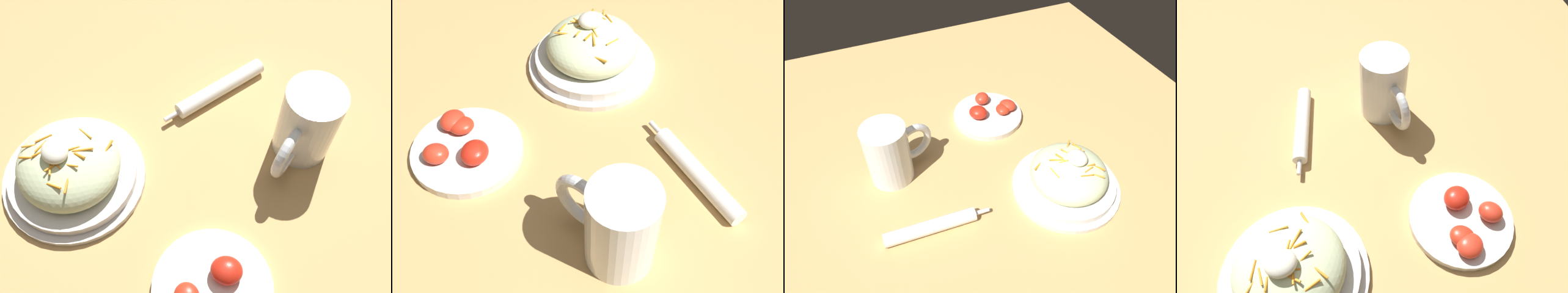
{
  "view_description": "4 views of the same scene",
  "coord_description": "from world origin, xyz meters",
  "views": [
    {
      "loc": [
        0.32,
        -0.26,
        0.69
      ],
      "look_at": [
        0.04,
        -0.03,
        0.08
      ],
      "focal_mm": 42.22,
      "sensor_mm": 36.0,
      "label": 1
    },
    {
      "loc": [
        0.33,
        0.39,
        0.63
      ],
      "look_at": [
        0.07,
        -0.01,
        0.06
      ],
      "focal_mm": 45.91,
      "sensor_mm": 36.0,
      "label": 2
    },
    {
      "loc": [
        -0.48,
        0.18,
        0.67
      ],
      "look_at": [
        0.06,
        -0.05,
        0.07
      ],
      "focal_mm": 34.7,
      "sensor_mm": 36.0,
      "label": 3
    },
    {
      "loc": [
        0.03,
        -0.37,
        0.56
      ],
      "look_at": [
        0.07,
        -0.01,
        0.07
      ],
      "focal_mm": 31.25,
      "sensor_mm": 36.0,
      "label": 4
    }
  ],
  "objects": [
    {
      "name": "tomato_plate",
      "position": [
        0.21,
        -0.14,
        0.01
      ],
      "size": [
        0.18,
        0.18,
        0.05
      ],
      "color": "silver",
      "rests_on": "ground_plane"
    },
    {
      "name": "salad_plate",
      "position": [
        -0.07,
        -0.2,
        0.04
      ],
      "size": [
        0.24,
        0.24,
        0.11
      ],
      "color": "silver",
      "rests_on": "ground_plane"
    },
    {
      "name": "ground_plane",
      "position": [
        0.0,
        0.0,
        0.0
      ],
      "size": [
        1.43,
        1.43,
        0.0
      ],
      "primitive_type": "plane",
      "color": "tan"
    },
    {
      "name": "beer_mug",
      "position": [
        0.12,
        0.14,
        0.07
      ],
      "size": [
        0.1,
        0.16,
        0.14
      ],
      "color": "white",
      "rests_on": "ground_plane"
    },
    {
      "name": "napkin_roll",
      "position": [
        -0.06,
        0.1,
        0.01
      ],
      "size": [
        0.04,
        0.22,
        0.03
      ],
      "color": "white",
      "rests_on": "ground_plane"
    }
  ]
}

